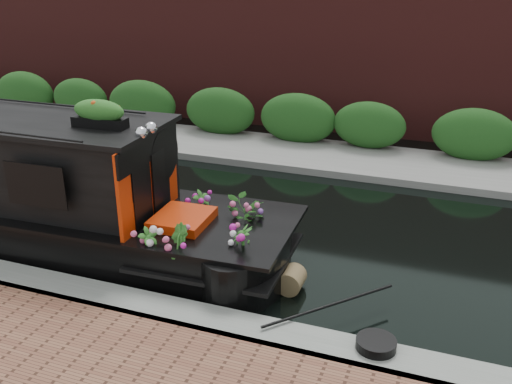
% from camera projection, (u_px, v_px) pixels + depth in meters
% --- Properties ---
extents(ground, '(80.00, 80.00, 0.00)m').
position_uv_depth(ground, '(215.00, 220.00, 10.90)').
color(ground, black).
rests_on(ground, ground).
extents(near_bank_coping, '(40.00, 0.60, 0.50)m').
position_uv_depth(near_bank_coping, '(120.00, 313.00, 8.03)').
color(near_bank_coping, gray).
rests_on(near_bank_coping, ground).
extents(far_bank_path, '(40.00, 2.40, 0.34)m').
position_uv_depth(far_bank_path, '(282.00, 155.00, 14.55)').
color(far_bank_path, gray).
rests_on(far_bank_path, ground).
extents(far_hedge, '(40.00, 1.10, 2.80)m').
position_uv_depth(far_hedge, '(292.00, 145.00, 15.34)').
color(far_hedge, '#1D4B19').
rests_on(far_hedge, ground).
extents(far_brick_wall, '(40.00, 1.00, 8.00)m').
position_uv_depth(far_brick_wall, '(312.00, 126.00, 17.16)').
color(far_brick_wall, '#4A1B19').
rests_on(far_brick_wall, ground).
extents(rope_fender, '(0.37, 0.41, 0.37)m').
position_uv_depth(rope_fender, '(292.00, 280.00, 8.51)').
color(rope_fender, brown).
rests_on(rope_fender, ground).
extents(coiled_mooring_rope, '(0.49, 0.49, 0.12)m').
position_uv_depth(coiled_mooring_rope, '(376.00, 344.00, 6.88)').
color(coiled_mooring_rope, black).
rests_on(coiled_mooring_rope, near_bank_coping).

